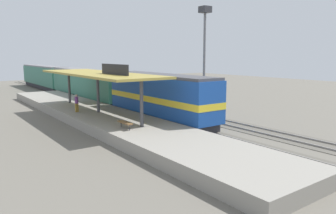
{
  "coord_description": "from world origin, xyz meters",
  "views": [
    {
      "loc": [
        -17.42,
        -29.0,
        6.37
      ],
      "look_at": [
        -1.38,
        -7.02,
        2.0
      ],
      "focal_mm": 34.69,
      "sensor_mm": 36.0,
      "label": 1
    }
  ],
  "objects": [
    {
      "name": "track_far",
      "position": [
        4.6,
        0.0,
        0.03
      ],
      "size": [
        3.2,
        110.0,
        0.16
      ],
      "color": "#565249",
      "rests_on": "ground"
    },
    {
      "name": "person_waiting",
      "position": [
        -6.28,
        1.29,
        1.85
      ],
      "size": [
        0.34,
        0.34,
        1.71
      ],
      "color": "olive",
      "rests_on": "platform"
    },
    {
      "name": "locomotive",
      "position": [
        0.0,
        -3.82,
        2.41
      ],
      "size": [
        2.93,
        14.43,
        4.44
      ],
      "color": "#28282D",
      "rests_on": "track_near"
    },
    {
      "name": "platform_bench",
      "position": [
        -6.0,
        -7.9,
        1.34
      ],
      "size": [
        0.44,
        1.7,
        0.5
      ],
      "color": "#333338",
      "rests_on": "platform"
    },
    {
      "name": "ground_plane",
      "position": [
        2.0,
        0.0,
        0.0
      ],
      "size": [
        120.0,
        120.0,
        0.0
      ],
      "primitive_type": "plane",
      "color": "#666056"
    },
    {
      "name": "platform",
      "position": [
        -4.6,
        0.0,
        0.45
      ],
      "size": [
        6.0,
        44.0,
        0.9
      ],
      "primitive_type": "cube",
      "color": "gray",
      "rests_on": "ground"
    },
    {
      "name": "station_canopy",
      "position": [
        -4.6,
        -0.09,
        4.53
      ],
      "size": [
        5.2,
        18.0,
        4.7
      ],
      "color": "#47474C",
      "rests_on": "platform"
    },
    {
      "name": "passenger_carriage_rear",
      "position": [
        0.0,
        34.98,
        2.31
      ],
      "size": [
        2.9,
        20.0,
        4.24
      ],
      "color": "#28282D",
      "rests_on": "track_near"
    },
    {
      "name": "light_mast",
      "position": [
        7.8,
        -1.42,
        8.4
      ],
      "size": [
        1.1,
        1.1,
        11.7
      ],
      "color": "slate",
      "rests_on": "ground"
    },
    {
      "name": "track_near",
      "position": [
        0.0,
        0.0,
        0.03
      ],
      "size": [
        3.2,
        110.0,
        0.16
      ],
      "color": "#565249",
      "rests_on": "ground"
    },
    {
      "name": "passenger_carriage_front",
      "position": [
        0.0,
        14.18,
        2.31
      ],
      "size": [
        2.9,
        20.0,
        4.24
      ],
      "color": "#28282D",
      "rests_on": "track_near"
    }
  ]
}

